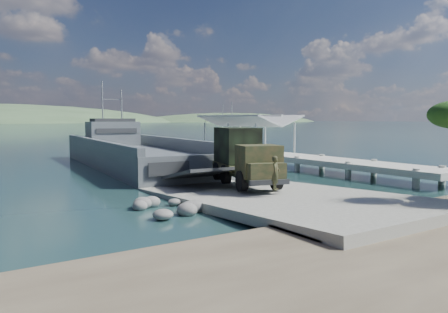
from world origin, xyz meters
TOP-DOWN VIEW (x-y plane):
  - ground at (0.00, 0.00)m, footprint 1400.00×1400.00m
  - boat_ramp at (0.00, -1.00)m, footprint 10.00×18.00m
  - shoreline_rocks at (-6.20, 0.50)m, footprint 3.20×5.60m
  - distant_headlands at (50.00, 560.00)m, footprint 1000.00×240.00m
  - pier at (13.00, 18.77)m, footprint 6.40×44.00m
  - landing_craft at (0.57, 21.87)m, footprint 11.05×34.23m
  - military_truck at (0.63, 3.53)m, footprint 4.56×8.34m
  - soldier at (-0.70, -1.33)m, footprint 0.82×0.78m
  - sailboat_near at (18.01, 30.19)m, footprint 3.45×6.33m
  - sailboat_far at (20.65, 36.57)m, footprint 3.04×6.25m

SIDE VIEW (x-z plane):
  - ground at x=0.00m, z-range 0.00..0.00m
  - shoreline_rocks at x=-6.20m, z-range -0.45..0.45m
  - distant_headlands at x=50.00m, z-range -24.00..24.00m
  - boat_ramp at x=0.00m, z-range 0.00..0.50m
  - sailboat_far at x=20.65m, z-range -3.27..4.05m
  - sailboat_near at x=18.01m, z-range -3.31..4.10m
  - landing_craft at x=0.57m, z-range -4.19..5.83m
  - soldier at x=-0.70m, z-range 0.50..2.38m
  - pier at x=13.00m, z-range -1.45..4.65m
  - military_truck at x=0.63m, z-range 0.49..4.20m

